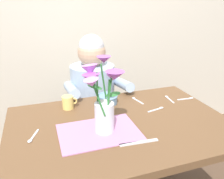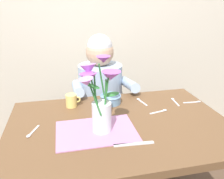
{
  "view_description": "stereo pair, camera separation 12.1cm",
  "coord_description": "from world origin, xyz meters",
  "px_view_note": "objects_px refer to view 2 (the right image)",
  "views": [
    {
      "loc": [
        -0.39,
        -1.02,
        1.36
      ],
      "look_at": [
        -0.03,
        0.05,
        0.92
      ],
      "focal_mm": 36.57,
      "sensor_mm": 36.0,
      "label": 1
    },
    {
      "loc": [
        -0.28,
        -1.05,
        1.36
      ],
      "look_at": [
        -0.03,
        0.05,
        0.92
      ],
      "focal_mm": 36.57,
      "sensor_mm": 36.0,
      "label": 2
    }
  ],
  "objects_px": {
    "seated_person": "(101,105)",
    "flower_vase": "(100,96)",
    "tea_cup": "(72,101)",
    "ceramic_bowl": "(111,99)",
    "dinner_knife": "(134,144)"
  },
  "relations": [
    {
      "from": "seated_person",
      "to": "flower_vase",
      "type": "xyz_separation_m",
      "value": [
        -0.12,
        -0.67,
        0.37
      ]
    },
    {
      "from": "seated_person",
      "to": "tea_cup",
      "type": "relative_size",
      "value": 12.2
    },
    {
      "from": "flower_vase",
      "to": "ceramic_bowl",
      "type": "relative_size",
      "value": 2.69
    },
    {
      "from": "ceramic_bowl",
      "to": "flower_vase",
      "type": "bearing_deg",
      "value": -111.19
    },
    {
      "from": "tea_cup",
      "to": "dinner_knife",
      "type": "bearing_deg",
      "value": -61.55
    },
    {
      "from": "ceramic_bowl",
      "to": "dinner_knife",
      "type": "bearing_deg",
      "value": -89.09
    },
    {
      "from": "seated_person",
      "to": "dinner_knife",
      "type": "distance_m",
      "value": 0.84
    },
    {
      "from": "seated_person",
      "to": "tea_cup",
      "type": "distance_m",
      "value": 0.48
    },
    {
      "from": "seated_person",
      "to": "ceramic_bowl",
      "type": "bearing_deg",
      "value": -87.5
    },
    {
      "from": "seated_person",
      "to": "ceramic_bowl",
      "type": "relative_size",
      "value": 8.35
    },
    {
      "from": "seated_person",
      "to": "ceramic_bowl",
      "type": "height_order",
      "value": "seated_person"
    },
    {
      "from": "seated_person",
      "to": "ceramic_bowl",
      "type": "xyz_separation_m",
      "value": [
        0.01,
        -0.35,
        0.21
      ]
    },
    {
      "from": "flower_vase",
      "to": "tea_cup",
      "type": "distance_m",
      "value": 0.38
    },
    {
      "from": "tea_cup",
      "to": "seated_person",
      "type": "bearing_deg",
      "value": 54.89
    },
    {
      "from": "flower_vase",
      "to": "dinner_knife",
      "type": "height_order",
      "value": "flower_vase"
    }
  ]
}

